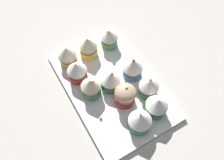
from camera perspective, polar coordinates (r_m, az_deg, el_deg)
The scene contains 13 objects.
ground_plane at distance 75.29cm, azimuth 0.00°, elevation -2.21°, with size 180.00×180.00×3.00cm, color beige.
baking_tray at distance 73.45cm, azimuth 0.00°, elevation -1.43°, with size 39.69×25.63×1.20cm.
cupcake_0 at distance 66.94cm, azimuth 10.58°, elevation -5.96°, with size 6.21×6.21×7.04cm.
cupcake_1 at distance 69.29cm, azimuth 8.75°, elevation -1.54°, with size 5.82×5.82×7.30cm.
cupcake_2 at distance 71.69cm, azimuth 4.95°, elevation 2.93°, with size 5.88×5.88×8.10cm.
cupcake_3 at distance 79.05cm, azimuth -0.69°, elevation 10.02°, with size 5.85×5.85×7.15cm.
cupcake_4 at distance 64.69cm, azimuth 6.73°, elevation -9.44°, with size 6.41×6.41×7.20cm.
cupcake_5 at distance 67.55cm, azimuth 3.15°, elevation -3.58°, with size 6.13×6.13×7.01cm.
cupcake_6 at distance 70.01cm, azimuth -0.54°, elevation 0.17°, with size 6.01×6.01×6.96cm.
cupcake_7 at distance 76.63cm, azimuth -5.72°, elevation 7.96°, with size 5.95×5.95×7.69cm.
cupcake_8 at distance 68.66cm, azimuth -5.03°, elevation -1.59°, with size 5.78×5.78×7.57cm.
cupcake_9 at distance 71.78cm, azimuth -8.30°, elevation 2.18°, with size 5.90×5.90×7.49cm.
cupcake_10 at distance 75.69cm, azimuth -10.60°, elevation 5.86°, with size 6.07×6.07×7.16cm.
Camera 1 is at (-30.96, 18.09, 64.71)cm, focal length 38.53 mm.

